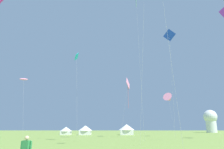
% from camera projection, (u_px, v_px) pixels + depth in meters
% --- Properties ---
extents(kite_cyan_diamond, '(1.53, 3.02, 16.57)m').
position_uv_depth(kite_cyan_diamond, '(77.00, 58.00, 41.17)').
color(kite_cyan_diamond, '#1EB7CC').
rests_on(kite_cyan_diamond, ground).
extents(kite_pink_parafoil, '(3.05, 2.61, 13.41)m').
position_uv_depth(kite_pink_parafoil, '(24.00, 79.00, 48.69)').
color(kite_pink_parafoil, pink).
rests_on(kite_pink_parafoil, ground).
extents(kite_pink_diamond, '(2.54, 3.31, 14.83)m').
position_uv_depth(kite_pink_diamond, '(128.00, 85.00, 54.20)').
color(kite_pink_diamond, pink).
rests_on(kite_pink_diamond, ground).
extents(kite_blue_diamond, '(2.63, 2.18, 24.55)m').
position_uv_depth(kite_blue_diamond, '(169.00, 36.00, 48.86)').
color(kite_blue_diamond, blue).
rests_on(kite_blue_diamond, ground).
extents(kite_pink_delta, '(3.71, 3.82, 11.49)m').
position_uv_depth(kite_pink_delta, '(169.00, 99.00, 57.44)').
color(kite_pink_delta, pink).
rests_on(kite_pink_delta, ground).
extents(festival_tent_center, '(3.86, 3.86, 2.51)m').
position_uv_depth(festival_tent_center, '(66.00, 130.00, 67.74)').
color(festival_tent_center, white).
rests_on(festival_tent_center, ground).
extents(festival_tent_right, '(4.50, 4.50, 2.92)m').
position_uv_depth(festival_tent_right, '(85.00, 130.00, 67.65)').
color(festival_tent_right, white).
rests_on(festival_tent_right, ground).
extents(festival_tent_left, '(5.09, 5.09, 3.31)m').
position_uv_depth(festival_tent_left, '(127.00, 129.00, 67.39)').
color(festival_tent_left, white).
rests_on(festival_tent_left, ground).
extents(observatory_dome, '(6.40, 6.40, 10.80)m').
position_uv_depth(observatory_dome, '(211.00, 120.00, 102.12)').
color(observatory_dome, white).
rests_on(observatory_dome, ground).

